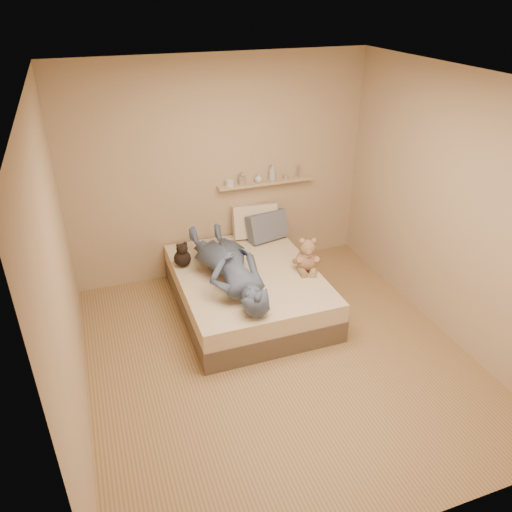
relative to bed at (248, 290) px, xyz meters
name	(u,v)px	position (x,y,z in m)	size (l,w,h in m)	color
room	(282,239)	(0.00, -0.93, 1.08)	(3.80, 3.80, 3.80)	#A07D53
bed	(248,290)	(0.00, 0.00, 0.00)	(1.50, 1.90, 0.45)	brown
game_console	(240,287)	(-0.25, -0.50, 0.39)	(0.19, 0.10, 0.06)	silver
teddy_bear	(307,257)	(0.63, -0.18, 0.39)	(0.32, 0.33, 0.40)	#926C50
dark_plush	(182,256)	(-0.63, 0.38, 0.35)	(0.19, 0.19, 0.29)	black
pillow_cream	(255,221)	(0.39, 0.83, 0.43)	(0.55, 0.16, 0.40)	beige
pillow_grey	(267,226)	(0.49, 0.69, 0.40)	(0.50, 0.14, 0.34)	slate
person	(228,265)	(-0.24, -0.10, 0.42)	(0.60, 1.64, 0.39)	#4A5474
wall_shelf	(266,183)	(0.55, 0.91, 0.88)	(1.20, 0.12, 0.03)	tan
shelf_bottles	(259,177)	(0.46, 0.91, 0.97)	(0.95, 0.13, 0.22)	silver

